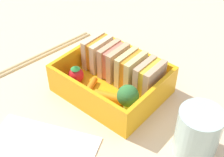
% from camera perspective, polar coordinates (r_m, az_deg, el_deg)
% --- Properties ---
extents(ground_plane, '(1.20, 1.20, 0.02)m').
position_cam_1_polar(ground_plane, '(0.52, 0.00, -3.08)').
color(ground_plane, beige).
extents(bento_tray, '(0.16, 0.13, 0.01)m').
position_cam_1_polar(bento_tray, '(0.51, 0.00, -1.78)').
color(bento_tray, '#F1A416').
rests_on(bento_tray, ground_plane).
extents(bento_rim, '(0.16, 0.13, 0.04)m').
position_cam_1_polar(bento_rim, '(0.50, 0.00, 0.43)').
color(bento_rim, '#F1A416').
rests_on(bento_rim, bento_tray).
extents(sandwich_left, '(0.03, 0.05, 0.05)m').
position_cam_1_polar(sandwich_left, '(0.54, -2.67, 4.74)').
color(sandwich_left, beige).
rests_on(sandwich_left, bento_tray).
extents(sandwich_center_left, '(0.03, 0.05, 0.05)m').
position_cam_1_polar(sandwich_center_left, '(0.52, 0.29, 3.25)').
color(sandwich_center_left, tan).
rests_on(sandwich_center_left, bento_tray).
extents(sandwich_center, '(0.03, 0.05, 0.05)m').
position_cam_1_polar(sandwich_center, '(0.50, 3.45, 1.64)').
color(sandwich_center, '#D7C27A').
rests_on(sandwich_center, bento_tray).
extents(sandwich_center_right, '(0.03, 0.05, 0.05)m').
position_cam_1_polar(sandwich_center_right, '(0.48, 6.82, -0.08)').
color(sandwich_center_right, tan).
rests_on(sandwich_center_right, bento_tray).
extents(strawberry_far_left, '(0.03, 0.03, 0.03)m').
position_cam_1_polar(strawberry_far_left, '(0.51, -6.61, 0.71)').
color(strawberry_far_left, red).
rests_on(strawberry_far_left, bento_tray).
extents(carrot_stick_left, '(0.02, 0.04, 0.01)m').
position_cam_1_polar(carrot_stick_left, '(0.50, -4.04, -1.58)').
color(carrot_stick_left, orange).
rests_on(carrot_stick_left, bento_tray).
extents(carrot_stick_far_left, '(0.05, 0.03, 0.02)m').
position_cam_1_polar(carrot_stick_far_left, '(0.48, -0.25, -3.49)').
color(carrot_stick_far_left, orange).
rests_on(carrot_stick_far_left, bento_tray).
extents(broccoli_floret, '(0.03, 0.03, 0.04)m').
position_cam_1_polar(broccoli_floret, '(0.45, 2.92, -3.26)').
color(broccoli_floret, '#96D266').
rests_on(broccoli_floret, bento_tray).
extents(chopstick_pair, '(0.04, 0.21, 0.01)m').
position_cam_1_polar(chopstick_pair, '(0.61, -11.98, 4.74)').
color(chopstick_pair, tan).
rests_on(chopstick_pair, ground_plane).
extents(drinking_glass, '(0.06, 0.06, 0.07)m').
position_cam_1_polar(drinking_glass, '(0.42, 15.36, -9.56)').
color(drinking_glass, silver).
rests_on(drinking_glass, ground_plane).
extents(folded_napkin, '(0.17, 0.13, 0.00)m').
position_cam_1_polar(folded_napkin, '(0.45, -12.86, -12.05)').
color(folded_napkin, white).
rests_on(folded_napkin, ground_plane).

